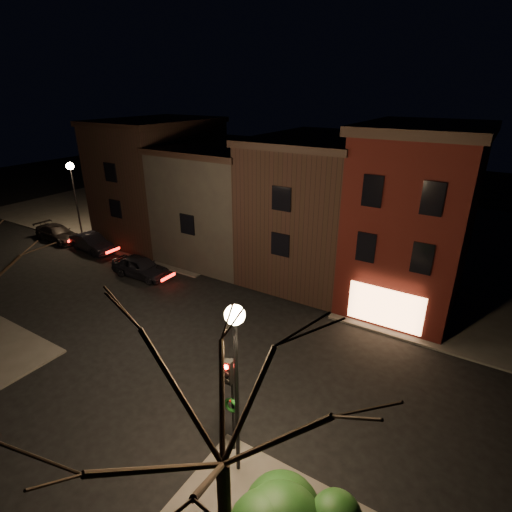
{
  "coord_description": "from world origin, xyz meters",
  "views": [
    {
      "loc": [
        11.97,
        -14.1,
        12.34
      ],
      "look_at": [
        0.54,
        4.26,
        3.2
      ],
      "focal_mm": 28.0,
      "sensor_mm": 36.0,
      "label": 1
    }
  ],
  "objects": [
    {
      "name": "parked_car_c",
      "position": [
        -19.95,
        4.5,
        0.68
      ],
      "size": [
        4.79,
        2.11,
        1.37
      ],
      "primitive_type": "imported",
      "rotation": [
        0.0,
        0.0,
        1.53
      ],
      "color": "black",
      "rests_on": "ground"
    },
    {
      "name": "bare_tree_right",
      "position": [
        7.5,
        -8.5,
        6.15
      ],
      "size": [
        6.4,
        6.4,
        8.5
      ],
      "color": "black",
      "rests_on": "sidewalk_near_right"
    },
    {
      "name": "row_building_c",
      "position": [
        -13.0,
        10.5,
        5.08
      ],
      "size": [
        7.3,
        10.3,
        9.9
      ],
      "color": "black",
      "rests_on": "ground"
    },
    {
      "name": "row_building_b",
      "position": [
        -5.75,
        10.5,
        4.33
      ],
      "size": [
        7.8,
        10.3,
        8.4
      ],
      "color": "black",
      "rests_on": "ground"
    },
    {
      "name": "street_lamp_far",
      "position": [
        -19.0,
        6.2,
        5.18
      ],
      "size": [
        0.6,
        0.6,
        6.48
      ],
      "color": "black",
      "rests_on": "sidewalk_far_left"
    },
    {
      "name": "parked_car_a",
      "position": [
        -8.4,
        3.25,
        0.74
      ],
      "size": [
        4.45,
        1.96,
        1.49
      ],
      "primitive_type": "imported",
      "rotation": [
        0.0,
        0.0,
        1.62
      ],
      "color": "black",
      "rests_on": "ground"
    },
    {
      "name": "street_lamp_near",
      "position": [
        6.2,
        -6.0,
        5.18
      ],
      "size": [
        0.6,
        0.6,
        6.48
      ],
      "color": "black",
      "rests_on": "sidewalk_near_right"
    },
    {
      "name": "parked_car_b",
      "position": [
        -15.32,
        4.5,
        0.72
      ],
      "size": [
        4.49,
        1.95,
        1.44
      ],
      "primitive_type": "imported",
      "rotation": [
        0.0,
        0.0,
        1.47
      ],
      "color": "black",
      "rests_on": "ground"
    },
    {
      "name": "row_building_a",
      "position": [
        1.5,
        10.5,
        4.83
      ],
      "size": [
        7.3,
        10.3,
        9.4
      ],
      "color": "black",
      "rests_on": "ground"
    },
    {
      "name": "sidewalk_far_left",
      "position": [
        -20.0,
        20.0,
        0.06
      ],
      "size": [
        30.0,
        30.0,
        0.12
      ],
      "primitive_type": "cube",
      "color": "#2D2B28",
      "rests_on": "ground"
    },
    {
      "name": "corner_building",
      "position": [
        8.0,
        9.47,
        5.4
      ],
      "size": [
        6.5,
        8.5,
        10.5
      ],
      "color": "#3F0E0B",
      "rests_on": "ground"
    },
    {
      "name": "traffic_signal",
      "position": [
        5.6,
        -5.51,
        2.81
      ],
      "size": [
        0.58,
        0.38,
        4.05
      ],
      "color": "black",
      "rests_on": "sidewalk_near_right"
    },
    {
      "name": "ground",
      "position": [
        0.0,
        0.0,
        0.0
      ],
      "size": [
        120.0,
        120.0,
        0.0
      ],
      "primitive_type": "plane",
      "color": "black",
      "rests_on": "ground"
    }
  ]
}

